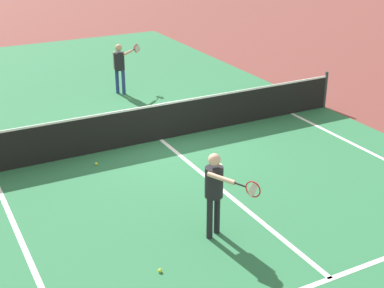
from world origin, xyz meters
TOP-DOWN VIEW (x-y plane):
  - ground_plane at (0.00, 0.00)m, footprint 60.00×60.00m
  - court_surface_inbounds at (0.00, 0.00)m, footprint 10.62×24.40m
  - line_service_near at (0.00, -6.40)m, footprint 8.22×0.10m
  - line_center_service at (0.00, -3.20)m, footprint 0.10×6.40m
  - net at (0.00, 0.00)m, footprint 10.64×0.09m
  - player_near at (-1.01, -4.46)m, footprint 0.51×1.17m
  - player_far at (0.49, 4.01)m, footprint 1.04×0.71m
  - tennis_ball_near_net at (-1.92, -0.66)m, footprint 0.07×0.07m
  - tennis_ball_mid_court at (-2.32, -4.98)m, footprint 0.07×0.07m

SIDE VIEW (x-z plane):
  - ground_plane at x=0.00m, z-range 0.00..0.00m
  - court_surface_inbounds at x=0.00m, z-range 0.00..0.00m
  - line_service_near at x=0.00m, z-range 0.00..0.01m
  - line_center_service at x=0.00m, z-range 0.00..0.01m
  - tennis_ball_near_net at x=-1.92m, z-range 0.00..0.07m
  - tennis_ball_mid_court at x=-2.32m, z-range 0.00..0.07m
  - net at x=0.00m, z-range -0.04..1.03m
  - player_far at x=0.49m, z-range 0.19..1.76m
  - player_near at x=-1.01m, z-range 0.19..1.79m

